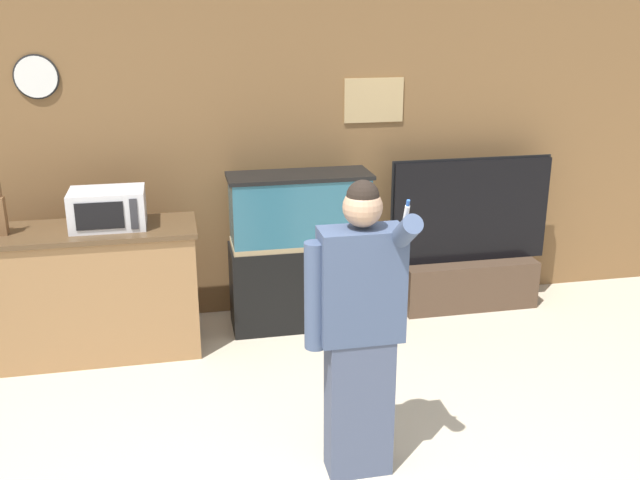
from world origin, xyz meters
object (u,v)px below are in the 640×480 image
at_px(microwave, 108,209).
at_px(tv_on_stand, 468,264).
at_px(counter_island, 81,293).
at_px(aquarium_on_stand, 300,251).
at_px(person_standing, 359,328).

bearing_deg(microwave, tv_on_stand, 5.19).
distance_m(counter_island, tv_on_stand, 3.08).
distance_m(microwave, aquarium_on_stand, 1.47).
xyz_separation_m(counter_island, person_standing, (1.59, -1.74, 0.37)).
bearing_deg(counter_island, microwave, 3.15).
relative_size(tv_on_stand, person_standing, 0.83).
bearing_deg(aquarium_on_stand, microwave, -173.21).
distance_m(counter_island, microwave, 0.65).
bearing_deg(person_standing, aquarium_on_stand, 88.88).
distance_m(tv_on_stand, person_standing, 2.55).
relative_size(microwave, person_standing, 0.31).
bearing_deg(microwave, aquarium_on_stand, 6.79).
bearing_deg(aquarium_on_stand, counter_island, -173.74).
distance_m(microwave, person_standing, 2.23).
xyz_separation_m(counter_island, microwave, (0.24, 0.01, 0.61)).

